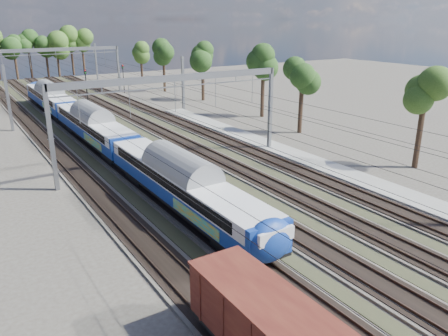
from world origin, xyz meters
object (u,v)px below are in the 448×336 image
signal_far (123,75)px  emu_train (94,123)px  worker (50,86)px  signal_near (86,83)px

signal_far → emu_train: bearing=-137.0°
worker → signal_far: (11.72, -11.40, 2.61)m
worker → signal_near: size_ratio=0.28×
signal_near → signal_far: (10.23, 10.64, -0.44)m
signal_near → signal_far: size_ratio=1.13×
emu_train → worker: 46.08m
worker → signal_far: bearing=-117.0°
worker → signal_near: bearing=-158.9°
worker → signal_near: signal_near is taller
emu_train → signal_far: size_ratio=12.13×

